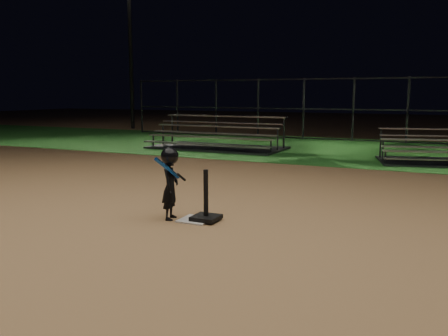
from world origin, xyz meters
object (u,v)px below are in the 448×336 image
(home_plate, at_px, (196,220))
(child_batter, at_px, (170,181))
(batting_tee, at_px, (206,211))
(bleacher_left, at_px, (217,142))
(light_pole_left, at_px, (129,34))

(home_plate, distance_m, child_batter, 0.69)
(batting_tee, distance_m, child_batter, 0.69)
(bleacher_left, bearing_deg, home_plate, -65.45)
(home_plate, distance_m, light_pole_left, 19.79)
(batting_tee, bearing_deg, child_batter, -167.66)
(home_plate, bearing_deg, bleacher_left, 114.01)
(child_batter, bearing_deg, batting_tee, -92.25)
(child_batter, bearing_deg, home_plate, -92.71)
(light_pole_left, bearing_deg, bleacher_left, -38.50)
(batting_tee, bearing_deg, bleacher_left, 115.00)
(child_batter, bearing_deg, bleacher_left, 7.01)
(home_plate, relative_size, batting_tee, 0.60)
(batting_tee, xyz_separation_m, bleacher_left, (-3.88, 8.32, 0.07))
(child_batter, distance_m, light_pole_left, 19.49)
(batting_tee, relative_size, bleacher_left, 0.16)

